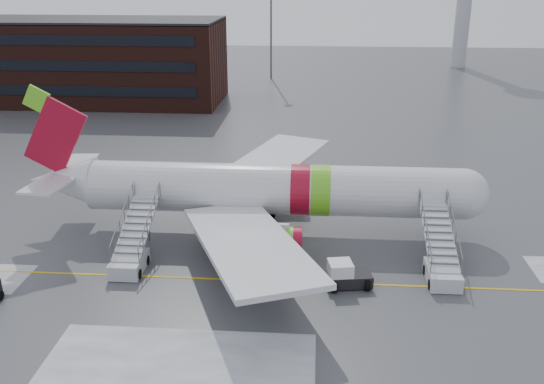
# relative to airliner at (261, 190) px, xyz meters

# --- Properties ---
(ground) EXTENTS (260.00, 260.00, 0.00)m
(ground) POSITION_rel_airliner_xyz_m (3.28, -6.95, -3.42)
(ground) COLOR #494C4F
(ground) RESTS_ON ground
(airliner) EXTENTS (35.03, 32.97, 11.18)m
(airliner) POSITION_rel_airliner_xyz_m (0.00, 0.00, 0.00)
(airliner) COLOR silver
(airliner) RESTS_ON ground
(airstair_fwd) EXTENTS (2.05, 7.70, 3.48)m
(airstair_fwd) POSITION_rel_airliner_xyz_m (12.39, -6.54, -2.35)
(airstair_fwd) COLOR silver
(airstair_fwd) RESTS_ON ground
(airstair_aft) EXTENTS (2.05, 7.70, 3.48)m
(airstair_aft) POSITION_rel_airliner_xyz_m (-8.24, -6.54, -2.35)
(airstair_aft) COLOR #B5B7BC
(airstair_aft) RESTS_ON ground
(pushback_tug) EXTENTS (3.19, 2.62, 1.69)m
(pushback_tug) POSITION_rel_airliner_xyz_m (6.10, -8.18, -2.67)
(pushback_tug) COLOR black
(pushback_tug) RESTS_ON ground
(terminal_building) EXTENTS (62.00, 16.11, 12.30)m
(terminal_building) POSITION_rel_airliner_xyz_m (-41.72, 48.04, 2.78)
(terminal_building) COLOR #3F1E16
(terminal_building) RESTS_ON ground
(light_mast_far_n) EXTENTS (1.20, 1.20, 24.25)m
(light_mast_far_n) POSITION_rel_airliner_xyz_m (-4.72, 71.05, 10.42)
(light_mast_far_n) COLOR #595B60
(light_mast_far_n) RESTS_ON ground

